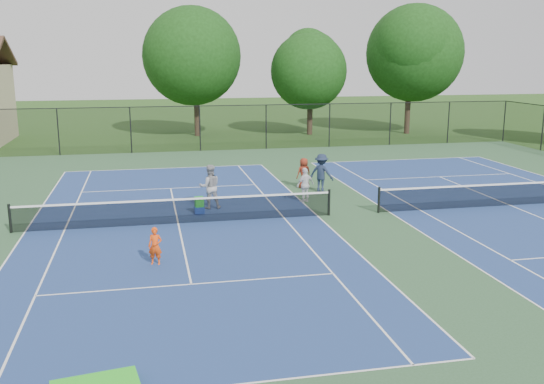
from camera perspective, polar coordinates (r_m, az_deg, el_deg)
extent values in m
plane|color=#234716|center=(24.59, 7.70, -2.08)|extent=(140.00, 140.00, 0.00)
cube|color=#2D512F|center=(24.58, 7.70, -2.07)|extent=(36.00, 36.00, 0.01)
cube|color=navy|center=(23.25, -8.82, -2.95)|extent=(10.97, 23.77, 0.00)
cube|color=white|center=(34.84, -9.92, 2.23)|extent=(10.97, 0.06, 0.00)
cube|color=white|center=(23.64, -22.23, -3.49)|extent=(0.06, 23.77, 0.00)
cube|color=white|center=(24.13, 4.30, -2.25)|extent=(0.06, 23.77, 0.00)
cube|color=white|center=(23.43, -18.93, -3.38)|extent=(0.06, 23.77, 0.00)
cube|color=white|center=(23.79, 1.13, -2.43)|extent=(0.06, 23.77, 0.00)
cube|color=white|center=(29.46, -9.52, 0.35)|extent=(8.23, 0.06, 0.00)
cube|color=white|center=(17.17, -7.60, -8.59)|extent=(8.23, 0.06, 0.00)
cube|color=white|center=(23.25, -8.82, -2.94)|extent=(0.06, 12.80, 0.00)
cylinder|color=black|center=(23.60, -23.44, -2.31)|extent=(0.10, 0.10, 1.07)
cylinder|color=black|center=(24.13, 5.39, -0.99)|extent=(0.10, 0.10, 1.07)
cube|color=black|center=(23.13, -8.86, -1.86)|extent=(11.90, 0.01, 0.90)
cube|color=white|center=(23.02, -8.90, -0.70)|extent=(11.90, 0.04, 0.07)
cube|color=navy|center=(27.68, 21.50, -1.18)|extent=(10.97, 23.77, 0.00)
cube|color=white|center=(37.94, 11.73, 2.99)|extent=(10.97, 0.06, 0.00)
cube|color=white|center=(25.12, 10.96, -1.85)|extent=(0.06, 23.77, 0.00)
cube|color=white|center=(25.67, 13.79, -1.67)|extent=(0.06, 23.77, 0.00)
cube|color=white|center=(33.07, 15.49, 1.40)|extent=(8.23, 0.06, 0.00)
cube|color=white|center=(27.68, 21.50, -1.17)|extent=(0.06, 12.80, 0.00)
cylinder|color=black|center=(24.82, 10.02, -0.75)|extent=(0.10, 0.10, 1.07)
cube|color=black|center=(27.58, 21.58, -0.25)|extent=(11.90, 0.01, 0.90)
cube|color=white|center=(27.48, 21.66, 0.73)|extent=(11.90, 0.04, 0.07)
cylinder|color=black|center=(41.02, -19.47, 5.35)|extent=(0.08, 0.08, 3.00)
cylinder|color=black|center=(40.67, -13.15, 5.68)|extent=(0.08, 0.08, 3.00)
cylinder|color=black|center=(40.81, -6.80, 5.94)|extent=(0.08, 0.08, 3.00)
cylinder|color=black|center=(41.45, -0.56, 6.13)|extent=(0.08, 0.08, 3.00)
cylinder|color=black|center=(42.55, 5.43, 6.25)|extent=(0.08, 0.08, 3.00)
cylinder|color=black|center=(44.09, 11.06, 6.29)|extent=(0.08, 0.08, 3.00)
cylinder|color=black|center=(46.02, 16.27, 6.28)|extent=(0.08, 0.08, 3.00)
cylinder|color=black|center=(48.29, 21.02, 6.23)|extent=(0.08, 0.08, 3.00)
cylinder|color=black|center=(44.60, 24.12, 5.50)|extent=(0.08, 0.08, 3.00)
cube|color=black|center=(41.45, -0.56, 6.13)|extent=(36.00, 0.01, 3.00)
cube|color=black|center=(41.30, -0.56, 8.20)|extent=(36.00, 0.05, 0.05)
cylinder|color=#2D2116|center=(48.73, -7.08, 7.69)|extent=(0.44, 0.44, 4.14)
sphere|color=#13360E|center=(48.55, -7.22, 12.58)|extent=(7.60, 7.60, 7.60)
sphere|color=#13360E|center=(48.56, -7.24, 13.32)|extent=(6.23, 6.23, 6.23)
sphere|color=#13360E|center=(48.57, -7.26, 14.06)|extent=(4.86, 4.86, 4.86)
cylinder|color=#2D2116|center=(49.36, 3.58, 7.40)|extent=(0.44, 0.44, 3.42)
sphere|color=#13360E|center=(49.16, 3.64, 11.30)|extent=(6.00, 6.00, 6.00)
sphere|color=#13360E|center=(49.15, 3.65, 12.12)|extent=(4.92, 4.92, 4.92)
sphere|color=#13360E|center=(49.15, 3.66, 12.94)|extent=(3.84, 3.84, 3.84)
cylinder|color=#2D2116|center=(51.10, 12.66, 7.81)|extent=(0.44, 0.44, 4.32)
sphere|color=#13360E|center=(50.94, 12.89, 12.64)|extent=(7.80, 7.80, 7.80)
sphere|color=#13360E|center=(50.95, 12.93, 13.32)|extent=(6.40, 6.40, 6.40)
sphere|color=#13360E|center=(50.96, 12.96, 14.01)|extent=(4.99, 4.99, 4.99)
imported|color=#F54810|center=(18.76, -10.94, -5.02)|extent=(0.49, 0.38, 1.17)
imported|color=#98989A|center=(25.21, -5.87, 0.50)|extent=(0.93, 0.74, 1.85)
imported|color=silver|center=(26.26, 3.15, 0.66)|extent=(0.96, 0.70, 1.52)
imported|color=#1A253B|center=(28.28, 4.68, 1.79)|extent=(1.32, 1.25, 1.80)
imported|color=maroon|center=(29.10, 3.02, 1.79)|extent=(0.80, 0.62, 1.46)
cube|color=navy|center=(24.54, -6.85, -1.72)|extent=(0.42, 0.31, 0.30)
cube|color=green|center=(24.46, -6.87, -0.92)|extent=(0.37, 0.31, 0.41)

